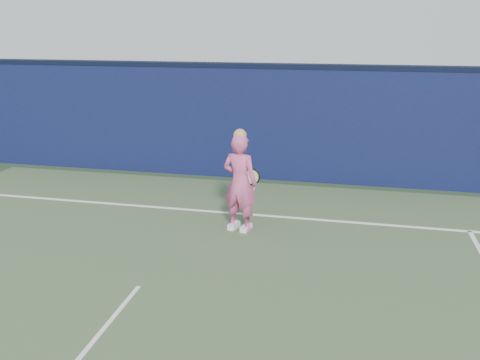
# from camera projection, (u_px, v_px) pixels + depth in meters

# --- Properties ---
(ground) EXTENTS (80.00, 80.00, 0.00)m
(ground) POSITION_uv_depth(u_px,v_px,m) (105.00, 328.00, 5.96)
(ground) COLOR #273D25
(ground) RESTS_ON ground
(backstop_wall) EXTENTS (24.00, 0.40, 2.50)m
(backstop_wall) POSITION_uv_depth(u_px,v_px,m) (231.00, 123.00, 11.67)
(backstop_wall) COLOR #0D133A
(backstop_wall) RESTS_ON ground
(wall_cap) EXTENTS (24.00, 0.42, 0.10)m
(wall_cap) POSITION_uv_depth(u_px,v_px,m) (231.00, 65.00, 11.28)
(wall_cap) COLOR black
(wall_cap) RESTS_ON backstop_wall
(player) EXTENTS (0.70, 0.54, 1.78)m
(player) POSITION_uv_depth(u_px,v_px,m) (240.00, 183.00, 8.58)
(player) COLOR #D15188
(player) RESTS_ON ground
(racket) EXTENTS (0.55, 0.24, 0.31)m
(racket) POSITION_uv_depth(u_px,v_px,m) (250.00, 177.00, 8.94)
(racket) COLOR black
(racket) RESTS_ON ground
(court_lines) EXTENTS (11.00, 12.04, 0.01)m
(court_lines) POSITION_uv_depth(u_px,v_px,m) (91.00, 344.00, 5.65)
(court_lines) COLOR white
(court_lines) RESTS_ON court_surface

